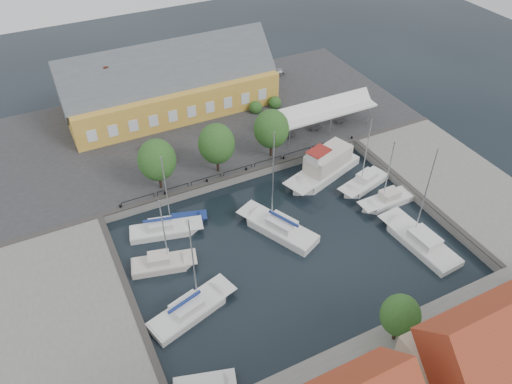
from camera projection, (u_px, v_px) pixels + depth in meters
ground at (282, 236)px, 51.81m from camera, size 140.00×140.00×0.00m
north_quay at (200, 126)px, 67.35m from camera, size 56.00×26.00×1.00m
west_quay at (67, 327)px, 42.57m from camera, size 12.00×24.00×1.00m
east_quay at (457, 184)px, 57.65m from camera, size 12.00×24.00×1.00m
quay_edge_fittings at (261, 202)px, 54.41m from camera, size 56.00×24.72×0.40m
warehouse at (166, 87)px, 67.65m from camera, size 28.56×14.00×9.55m
tent_canopy at (324, 111)px, 64.25m from camera, size 14.00×4.00×2.83m
quay_trees at (217, 144)px, 56.28m from camera, size 18.20×4.20×6.30m
car_silver at (272, 72)px, 77.17m from camera, size 4.31×1.86×1.45m
car_red at (158, 152)px, 60.56m from camera, size 3.26×4.72×1.47m
center_sailboat at (279, 229)px, 52.10m from camera, size 6.25×9.32×12.54m
trawler at (324, 168)px, 59.20m from camera, size 11.05×6.40×5.00m
east_boat_a at (364, 184)px, 58.10m from camera, size 7.11×3.98×9.91m
east_boat_b at (386, 201)px, 55.65m from camera, size 6.56×2.24×9.14m
east_boat_c at (420, 242)px, 50.72m from camera, size 3.68×9.63×11.89m
west_boat_a at (165, 231)px, 52.01m from camera, size 7.86×3.92×10.27m
west_boat_b at (163, 265)px, 48.40m from camera, size 6.61×3.64×8.98m
west_boat_d at (191, 311)px, 44.19m from camera, size 8.73×4.81×11.32m
launch_nw at (189, 219)px, 53.68m from camera, size 4.09×2.57×0.88m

